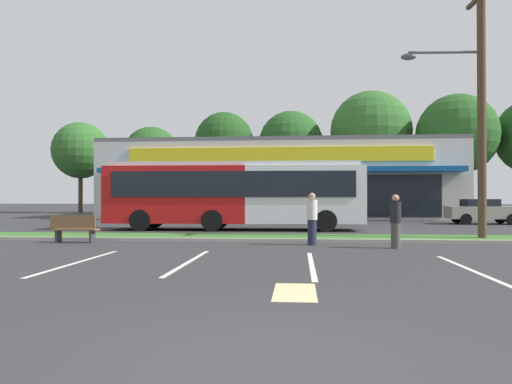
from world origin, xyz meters
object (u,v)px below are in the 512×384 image
utility_pole (477,100)px  pedestrian_by_pole (396,221)px  city_bus (235,193)px  bus_stop_bench (74,228)px  car_1 (319,211)px  pedestrian_near_bench (312,219)px  car_4 (483,211)px

utility_pole → pedestrian_by_pole: (-3.45, -2.86, -4.24)m
pedestrian_by_pole → city_bus: bearing=-139.8°
bus_stop_bench → car_1: bearing=-124.0°
car_1 → city_bus: bearing=54.7°
city_bus → car_1: size_ratio=2.98×
pedestrian_near_bench → car_4: bearing=18.4°
utility_pole → bus_stop_bench: bearing=-172.4°
car_4 → utility_pole: bearing=-110.6°
utility_pole → city_bus: 11.36m
car_4 → bus_stop_bench: bearing=-143.6°
utility_pole → car_1: bearing=114.4°
car_1 → bus_stop_bench: bearing=56.0°
car_1 → utility_pole: bearing=114.4°
bus_stop_bench → pedestrian_by_pole: 10.74m
utility_pole → pedestrian_near_bench: size_ratio=5.51×
car_1 → pedestrian_by_pole: bearing=96.9°
city_bus → car_4: size_ratio=3.00×
car_1 → car_4: (9.62, 0.42, 0.02)m
car_4 → pedestrian_by_pole: pedestrian_by_pole is taller
city_bus → car_1: city_bus is taller
bus_stop_bench → pedestrian_near_bench: 8.17m
car_4 → pedestrian_by_pole: (-7.90, -14.67, 0.06)m
car_4 → city_bus: bearing=-154.9°
utility_pole → pedestrian_near_bench: (-5.98, -2.04, -4.21)m
bus_stop_bench → car_1: car_1 is taller
city_bus → pedestrian_by_pole: city_bus is taller
car_4 → pedestrian_near_bench: (-10.42, -13.85, 0.09)m
car_4 → pedestrian_by_pole: 16.66m
utility_pole → pedestrian_near_bench: 7.59m
utility_pole → city_bus: size_ratio=0.77×
city_bus → pedestrian_near_bench: (3.51, -7.34, -0.90)m
bus_stop_bench → pedestrian_by_pole: pedestrian_by_pole is taller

